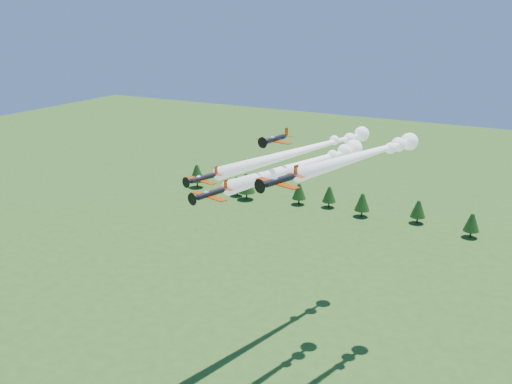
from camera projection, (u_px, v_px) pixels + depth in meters
The scene contains 5 objects.
plane_lead at pixel (310, 163), 110.74m from camera, with size 15.91×46.66×3.70m.
plane_left at pixel (310, 149), 126.49m from camera, with size 18.94×56.34×3.70m.
plane_right at pixel (369, 153), 109.96m from camera, with size 17.70×45.75×3.70m.
plane_slot at pixel (275, 139), 101.96m from camera, with size 7.25×7.92×2.53m.
treeline at pixel (385, 203), 202.27m from camera, with size 170.78×18.06×10.46m.
Camera 1 is at (46.75, -81.58, 71.51)m, focal length 40.00 mm.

